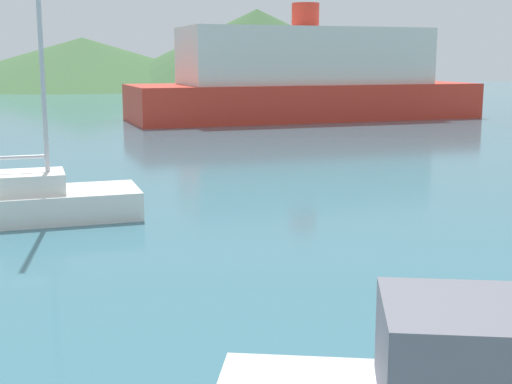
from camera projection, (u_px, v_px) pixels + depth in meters
sailboat_inner at (33, 200)px, 18.19m from camera, size 5.66×3.20×9.34m
ferry_distant at (305, 79)px, 48.12m from camera, size 24.53×12.49×7.66m
hill_west at (83, 62)px, 103.37m from camera, size 47.98×47.98×6.98m
hill_central at (257, 48)px, 103.22m from camera, size 46.30×46.30×11.00m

